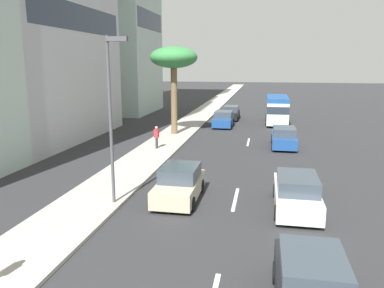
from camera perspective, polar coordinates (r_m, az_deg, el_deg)
ground_plane at (r=35.37m, az=8.65°, el=1.45°), size 198.00×198.00×0.00m
sidewalk_right at (r=36.18m, az=-1.82°, el=1.93°), size 162.00×3.16×0.15m
lane_stripe_mid at (r=18.57m, az=6.48°, el=-8.15°), size 3.20×0.16×0.01m
lane_stripe_far at (r=31.81m, az=8.39°, el=0.29°), size 3.20×0.16×0.01m
minibus_lead at (r=42.08m, az=12.55°, el=5.16°), size 6.93×2.32×2.90m
car_second at (r=39.12m, az=4.69°, el=3.66°), size 4.05×1.92×1.59m
car_third at (r=17.61m, az=15.29°, el=-7.04°), size 4.65×1.92×1.61m
car_fourth at (r=18.24m, az=-1.87°, el=-5.97°), size 4.14×1.90×1.59m
car_fifth at (r=44.54m, az=5.85°, el=4.62°), size 4.49×1.81×1.53m
car_sixth at (r=30.33m, az=13.51°, el=0.93°), size 4.46×1.87×1.56m
car_seventh at (r=10.83m, az=17.26°, el=-19.51°), size 4.08×1.81×1.73m
pedestrian_mid_block at (r=28.49m, az=-5.30°, el=1.17°), size 0.30×0.37×1.66m
palm_tree at (r=33.99m, az=-2.74°, el=12.43°), size 4.14×4.14×7.65m
street_lamp at (r=16.99m, az=-11.83°, el=5.88°), size 0.24×0.97×7.36m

